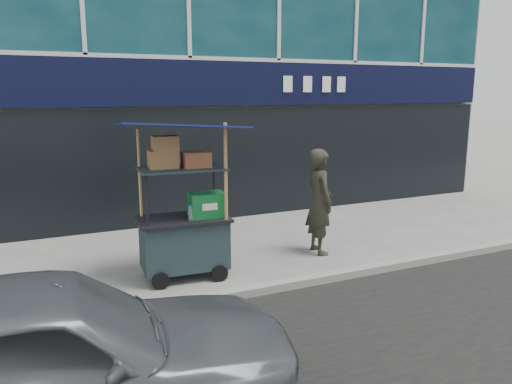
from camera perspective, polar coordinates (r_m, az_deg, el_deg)
name	(u,v)px	position (r m, az deg, el deg)	size (l,w,h in m)	color
ground	(277,284)	(7.34, 2.37, -10.51)	(80.00, 80.00, 0.00)	slate
curb	(283,285)	(7.15, 3.12, -10.60)	(80.00, 0.18, 0.12)	gray
vendor_cart	(185,223)	(7.45, -8.14, -3.55)	(1.83, 1.35, 2.36)	#18272A
vendor_man	(319,201)	(8.55, 7.25, -1.07)	(0.66, 0.43, 1.81)	#27291E
parked_car	(36,362)	(4.35, -23.82, -17.38)	(1.68, 4.18, 1.42)	#515358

